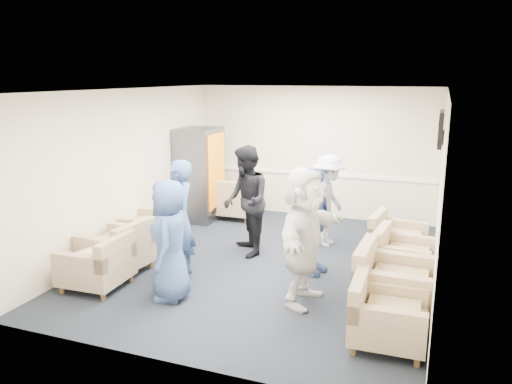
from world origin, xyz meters
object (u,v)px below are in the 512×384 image
(armchair_right_midfar, at_px, (400,258))
(person_back_left, at_px, (246,201))
(armchair_left_near, at_px, (99,266))
(armchair_left_mid, at_px, (119,251))
(person_front_right, at_px, (304,237))
(armchair_corner, at_px, (235,201))
(person_mid_left, at_px, (179,220))
(armchair_right_midnear, at_px, (390,286))
(person_mid_right, at_px, (313,222))
(person_front_left, at_px, (170,240))
(armchair_right_near, at_px, (383,318))
(armchair_right_far, at_px, (394,241))
(armchair_left_far, at_px, (154,230))
(vending_machine, at_px, (200,174))
(person_back_right, at_px, (328,201))

(armchair_right_midfar, bearing_deg, person_back_left, 91.21)
(armchair_left_near, distance_m, armchair_left_mid, 0.58)
(armchair_right_midfar, height_order, person_front_right, person_front_right)
(armchair_corner, height_order, person_mid_left, person_mid_left)
(armchair_right_midnear, xyz_separation_m, person_front_right, (-1.08, -0.07, 0.54))
(person_mid_right, bearing_deg, person_front_left, 150.23)
(armchair_left_mid, height_order, armchair_right_midfar, armchair_left_mid)
(armchair_left_near, xyz_separation_m, person_front_right, (2.78, 0.55, 0.58))
(person_back_left, xyz_separation_m, person_mid_right, (1.22, -0.41, -0.11))
(armchair_right_near, relative_size, armchair_right_far, 0.91)
(armchair_right_midfar, distance_m, person_mid_right, 1.36)
(armchair_left_near, relative_size, armchair_right_midfar, 0.97)
(armchair_left_far, height_order, vending_machine, vending_machine)
(person_mid_left, bearing_deg, armchair_left_mid, -80.92)
(armchair_right_midnear, height_order, armchair_right_far, armchair_right_midnear)
(person_mid_left, xyz_separation_m, person_back_right, (1.71, 2.17, -0.08))
(person_back_left, bearing_deg, armchair_left_far, -113.24)
(armchair_right_far, bearing_deg, person_back_right, 79.97)
(armchair_corner, relative_size, person_front_left, 0.56)
(armchair_right_far, bearing_deg, armchair_right_midfar, -161.55)
(armchair_left_near, relative_size, person_mid_right, 0.52)
(armchair_left_far, relative_size, armchair_right_far, 1.05)
(person_back_right, distance_m, person_front_right, 2.36)
(armchair_right_far, xyz_separation_m, person_front_right, (-0.97, -1.99, 0.58))
(armchair_left_near, relative_size, armchair_left_far, 0.89)
(armchair_left_mid, relative_size, armchair_right_near, 1.15)
(person_front_left, bearing_deg, person_front_right, 86.47)
(armchair_left_mid, xyz_separation_m, vending_machine, (-0.15, 3.02, 0.60))
(armchair_right_near, xyz_separation_m, person_front_left, (-2.79, 0.25, 0.49))
(armchair_right_far, bearing_deg, person_front_right, 161.10)
(armchair_corner, bearing_deg, person_back_left, 116.36)
(armchair_left_near, relative_size, person_back_left, 0.46)
(armchair_left_mid, height_order, armchair_right_far, armchair_left_mid)
(armchair_left_near, bearing_deg, armchair_right_far, 122.33)
(armchair_corner, xyz_separation_m, vending_machine, (-0.63, -0.33, 0.59))
(armchair_right_near, bearing_deg, armchair_right_midnear, -0.33)
(armchair_right_near, height_order, armchair_right_midfar, armchair_right_near)
(armchair_right_near, relative_size, person_back_right, 0.51)
(person_mid_left, bearing_deg, person_front_right, 84.41)
(person_mid_left, height_order, person_back_left, person_back_left)
(armchair_left_far, height_order, armchair_corner, armchair_corner)
(armchair_right_near, relative_size, armchair_right_midnear, 0.86)
(person_front_right, bearing_deg, vending_machine, 51.57)
(armchair_right_near, xyz_separation_m, person_mid_right, (-1.24, 1.74, 0.48))
(armchair_right_midnear, height_order, person_back_right, person_back_right)
(armchair_left_mid, distance_m, person_front_right, 2.91)
(person_mid_left, bearing_deg, armchair_right_near, 73.05)
(armchair_left_near, distance_m, armchair_right_midnear, 3.92)
(armchair_left_far, bearing_deg, armchair_corner, 156.96)
(armchair_left_far, height_order, armchair_right_far, armchair_left_far)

